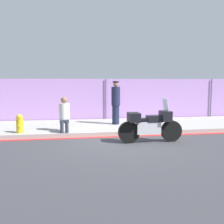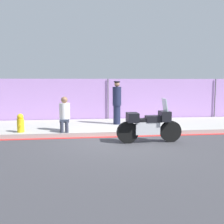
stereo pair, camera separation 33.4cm
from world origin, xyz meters
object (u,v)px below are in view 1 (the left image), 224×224
motorcycle (150,125)px  fire_hydrant (20,124)px  officer_standing (116,102)px  person_seated_on_curb (64,112)px

motorcycle → fire_hydrant: motorcycle is taller
officer_standing → person_seated_on_curb: (-2.17, -1.30, -0.25)m
motorcycle → officer_standing: officer_standing is taller
officer_standing → person_seated_on_curb: 2.54m
motorcycle → fire_hydrant: 4.66m
motorcycle → officer_standing: size_ratio=1.17×
officer_standing → fire_hydrant: 4.04m
motorcycle → person_seated_on_curb: size_ratio=1.69×
officer_standing → person_seated_on_curb: officer_standing is taller
motorcycle → person_seated_on_curb: (-2.81, 1.54, 0.28)m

